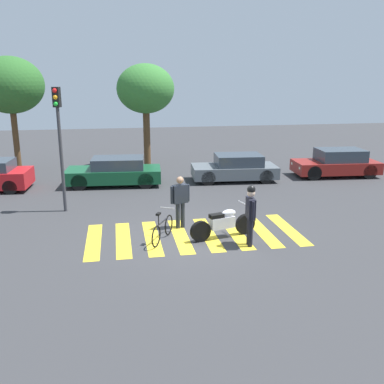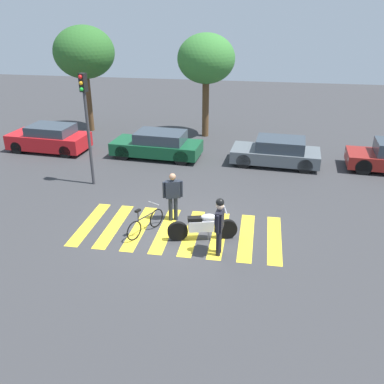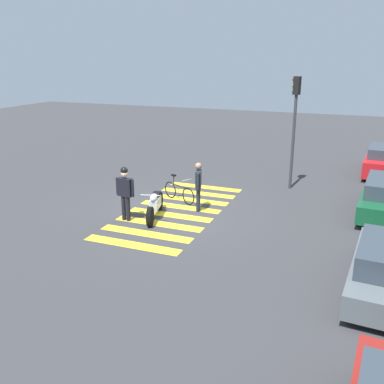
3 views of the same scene
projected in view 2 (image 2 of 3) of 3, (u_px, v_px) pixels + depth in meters
name	position (u px, v px, depth m)	size (l,w,h in m)	color
ground_plane	(179.00, 231.00, 13.93)	(60.00, 60.00, 0.00)	#38383A
police_motorcycle	(202.00, 226.00, 13.27)	(2.21, 0.84, 1.04)	black
leaning_bicycle	(145.00, 223.00, 13.66)	(0.83, 1.56, 0.99)	black
officer_on_foot	(173.00, 194.00, 14.24)	(0.66, 0.35, 1.76)	#1E232D
officer_by_motorcycle	(219.00, 222.00, 12.22)	(0.25, 0.69, 1.86)	black
crosswalk_stripes	(179.00, 231.00, 13.93)	(6.75, 3.07, 0.01)	yellow
car_red_convertible	(49.00, 138.00, 21.28)	(4.09, 2.08, 1.35)	black
car_green_compact	(158.00, 145.00, 20.38)	(4.42, 2.11, 1.30)	black
car_grey_coupe	(277.00, 152.00, 19.43)	(4.16, 2.10, 1.28)	black
traffic_light_pole	(86.00, 113.00, 16.32)	(0.29, 0.35, 4.54)	#38383D
street_tree_near	(84.00, 53.00, 23.15)	(3.37, 3.37, 5.90)	brown
street_tree_mid	(206.00, 59.00, 22.20)	(3.09, 3.09, 5.57)	brown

